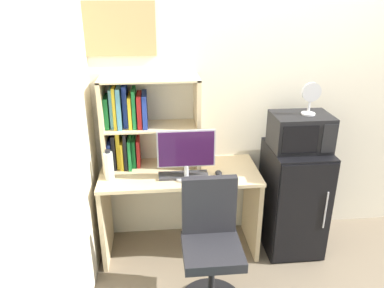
{
  "coord_description": "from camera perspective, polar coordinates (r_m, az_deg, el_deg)",
  "views": [
    {
      "loc": [
        -1.07,
        -3.02,
        2.13
      ],
      "look_at": [
        -0.8,
        -0.31,
        1.01
      ],
      "focal_mm": 34.93,
      "sensor_mm": 36.0,
      "label": 1
    }
  ],
  "objects": [
    {
      "name": "desk_fan",
      "position": [
        3.05,
        17.66,
        6.94
      ],
      "size": [
        0.15,
        0.11,
        0.26
      ],
      "color": "silver",
      "rests_on": "microwave"
    },
    {
      "name": "mini_fridge",
      "position": [
        3.37,
        15.12,
        -8.0
      ],
      "size": [
        0.47,
        0.56,
        0.94
      ],
      "color": "black",
      "rests_on": "ground_plane"
    },
    {
      "name": "desk_chair",
      "position": [
        2.73,
        2.89,
        -16.12
      ],
      "size": [
        0.46,
        0.46,
        0.95
      ],
      "color": "black",
      "rests_on": "ground_plane"
    },
    {
      "name": "monitor",
      "position": [
        2.85,
        -0.89,
        -1.21
      ],
      "size": [
        0.45,
        0.17,
        0.4
      ],
      "color": "#B7B7BC",
      "rests_on": "desk"
    },
    {
      "name": "keyboard",
      "position": [
        2.98,
        -1.34,
        -4.8
      ],
      "size": [
        0.39,
        0.13,
        0.02
      ],
      "primitive_type": "cube",
      "color": "#333338",
      "rests_on": "desk"
    },
    {
      "name": "microwave",
      "position": [
        3.12,
        16.22,
        1.81
      ],
      "size": [
        0.46,
        0.34,
        0.29
      ],
      "color": "black",
      "rests_on": "mini_fridge"
    },
    {
      "name": "wall_back",
      "position": [
        3.47,
        19.75,
        7.23
      ],
      "size": [
        6.4,
        0.04,
        2.6
      ],
      "primitive_type": "cube",
      "color": "silver",
      "rests_on": "ground_plane"
    },
    {
      "name": "computer_mouse",
      "position": [
        3.0,
        4.08,
        -4.48
      ],
      "size": [
        0.06,
        0.08,
        0.04
      ],
      "primitive_type": "ellipsoid",
      "color": "black",
      "rests_on": "desk"
    },
    {
      "name": "water_bottle",
      "position": [
        2.97,
        -12.58,
        -3.21
      ],
      "size": [
        0.07,
        0.07,
        0.25
      ],
      "color": "silver",
      "rests_on": "desk"
    },
    {
      "name": "desk",
      "position": [
        3.17,
        -1.87,
        -7.91
      ],
      "size": [
        1.29,
        0.57,
        0.76
      ],
      "color": "beige",
      "rests_on": "ground_plane"
    },
    {
      "name": "wall_corkboard",
      "position": [
        3.03,
        -11.25,
        16.85
      ],
      "size": [
        0.58,
        0.02,
        0.41
      ],
      "primitive_type": "cube",
      "color": "tan"
    },
    {
      "name": "hutch_bookshelf",
      "position": [
        3.05,
        -8.62,
        3.32
      ],
      "size": [
        0.78,
        0.29,
        0.75
      ],
      "color": "beige",
      "rests_on": "desk"
    },
    {
      "name": "wall_left",
      "position": [
        1.73,
        -23.66,
        -8.29
      ],
      "size": [
        0.04,
        4.4,
        2.6
      ],
      "primitive_type": "cube",
      "color": "silver",
      "rests_on": "ground_plane"
    }
  ]
}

